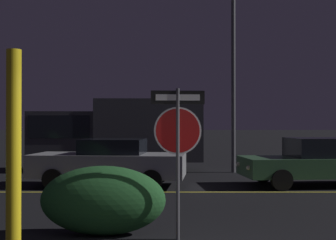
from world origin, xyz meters
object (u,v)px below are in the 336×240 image
object	(u,v)px
stop_sign	(180,133)
passing_car_3	(319,162)
yellow_pole_left	(16,169)
passing_car_2	(112,162)
street_lamp	(236,41)
hedge_bush_2	(105,200)
delivery_truck	(118,132)

from	to	relation	value
stop_sign	passing_car_3	bearing A→B (deg)	53.23
passing_car_3	stop_sign	bearing A→B (deg)	141.53
yellow_pole_left	passing_car_3	xyz separation A→B (m)	(6.19, 8.76, -0.64)
stop_sign	passing_car_2	size ratio (longest dim) A/B	0.52
stop_sign	yellow_pole_left	world-z (taller)	yellow_pole_left
passing_car_2	street_lamp	size ratio (longest dim) A/B	0.66
stop_sign	passing_car_3	size ratio (longest dim) A/B	0.53
hedge_bush_2	stop_sign	bearing A→B (deg)	-14.09
street_lamp	hedge_bush_2	bearing A→B (deg)	-109.71
delivery_truck	street_lamp	distance (m)	5.82
stop_sign	street_lamp	world-z (taller)	street_lamp
hedge_bush_2	passing_car_3	size ratio (longest dim) A/B	0.46
yellow_pole_left	street_lamp	size ratio (longest dim) A/B	0.38
yellow_pole_left	stop_sign	bearing A→B (deg)	50.07
stop_sign	delivery_truck	distance (m)	11.30
hedge_bush_2	passing_car_2	world-z (taller)	passing_car_2
hedge_bush_2	delivery_truck	size ratio (longest dim) A/B	0.31
stop_sign	hedge_bush_2	size ratio (longest dim) A/B	1.16
yellow_pole_left	street_lamp	distance (m)	13.78
passing_car_3	street_lamp	xyz separation A→B (m)	(-1.95, 3.82, 4.33)
passing_car_2	street_lamp	distance (m)	7.22
street_lamp	delivery_truck	bearing A→B (deg)	170.67
hedge_bush_2	street_lamp	distance (m)	11.53
stop_sign	delivery_truck	xyz separation A→B (m)	(-2.24, 11.07, -0.19)
hedge_bush_2	delivery_truck	world-z (taller)	delivery_truck
stop_sign	yellow_pole_left	size ratio (longest dim) A/B	0.90
hedge_bush_2	passing_car_2	xyz separation A→B (m)	(-0.65, 6.06, 0.14)
yellow_pole_left	hedge_bush_2	xyz separation A→B (m)	(0.65, 2.57, -0.77)
hedge_bush_2	delivery_truck	xyz separation A→B (m)	(-1.00, 10.76, 0.95)
delivery_truck	passing_car_2	bearing A→B (deg)	-177.92
passing_car_2	street_lamp	xyz separation A→B (m)	(4.23, 3.94, 4.32)
hedge_bush_2	passing_car_3	xyz separation A→B (m)	(5.54, 6.19, 0.13)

